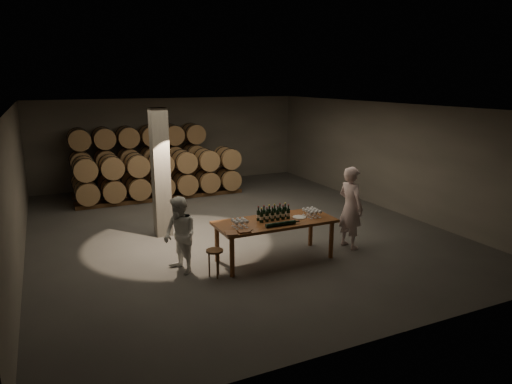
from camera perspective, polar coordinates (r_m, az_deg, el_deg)
name	(u,v)px	position (r m, az deg, el deg)	size (l,w,h in m)	color
room	(161,173)	(11.54, -11.82, 2.33)	(12.00, 12.00, 12.00)	#4A4745
tasting_table	(275,225)	(9.88, 2.38, -4.15)	(2.60, 1.10, 0.90)	brown
barrel_stack_back	(140,158)	(16.52, -14.31, 4.19)	(4.70, 0.95, 2.31)	brown
barrel_stack_front	(161,174)	(15.32, -11.78, 2.18)	(5.48, 0.95, 1.57)	brown
bottle_cluster	(273,214)	(9.88, 2.20, -2.82)	(0.73, 0.23, 0.32)	black
lying_bottles	(281,224)	(9.49, 3.17, -3.99)	(0.79, 0.09, 0.09)	black
glass_cluster_left	(240,221)	(9.39, -2.04, -3.67)	(0.30, 0.30, 0.17)	silver
glass_cluster_right	(312,211)	(10.19, 6.99, -2.35)	(0.30, 0.41, 0.17)	silver
plate	(299,217)	(10.09, 5.44, -3.15)	(0.30, 0.30, 0.02)	white
notebook_near	(244,231)	(9.11, -1.51, -4.92)	(0.24, 0.19, 0.03)	brown
notebook_corner	(231,233)	(9.03, -3.11, -5.14)	(0.23, 0.29, 0.02)	brown
pen	(251,230)	(9.19, -0.66, -4.82)	(0.01, 0.01, 0.12)	black
stool	(215,255)	(9.18, -5.19, -7.82)	(0.34, 0.34, 0.57)	brown
person_man	(351,208)	(10.80, 11.73, -1.91)	(0.71, 0.46, 1.93)	#F6D5D6
person_woman	(180,235)	(9.38, -9.48, -5.36)	(0.77, 0.60, 1.58)	white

